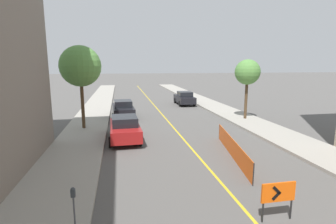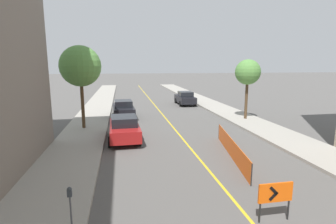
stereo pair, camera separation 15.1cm
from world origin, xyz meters
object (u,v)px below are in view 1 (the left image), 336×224
parked_car_curb_mid (123,109)px  parking_meter_near_curb (74,201)px  street_tree_right_near (247,73)px  street_tree_left_near (80,66)px  arrow_barricade_primary (278,194)px  parked_car_curb_far (184,98)px  parked_car_curb_near (125,128)px

parked_car_curb_mid → parking_meter_near_curb: bearing=-98.5°
parked_car_curb_mid → parking_meter_near_curb: parked_car_curb_mid is taller
parking_meter_near_curb → street_tree_right_near: bearing=48.8°
street_tree_right_near → parked_car_curb_mid: bearing=163.2°
street_tree_left_near → street_tree_right_near: bearing=4.4°
arrow_barricade_primary → parked_car_curb_mid: bearing=103.7°
parking_meter_near_curb → parked_car_curb_far: bearing=68.9°
parked_car_curb_mid → parked_car_curb_far: same height
parking_meter_near_curb → street_tree_left_near: (-1.34, 12.65, 3.52)m
arrow_barricade_primary → parked_car_curb_far: parked_car_curb_far is taller
street_tree_left_near → parked_car_curb_near: bearing=-48.2°
arrow_barricade_primary → street_tree_right_near: street_tree_right_near is taller
street_tree_right_near → arrow_barricade_primary: bearing=-113.1°
parked_car_curb_far → street_tree_left_near: size_ratio=0.73×
parked_car_curb_near → parking_meter_near_curb: bearing=-101.5°
parked_car_curb_near → parking_meter_near_curb: size_ratio=3.26×
parked_car_curb_near → arrow_barricade_primary: bearing=-67.4°
parked_car_curb_far → street_tree_left_near: (-10.28, -10.59, 3.83)m
street_tree_right_near → parked_car_curb_far: bearing=107.5°
arrow_barricade_primary → street_tree_left_near: bearing=118.8°
parked_car_curb_far → parking_meter_near_curb: size_ratio=3.23×
arrow_barricade_primary → parked_car_curb_near: 10.64m
parked_car_curb_far → street_tree_right_near: (3.01, -9.58, 3.29)m
arrow_barricade_primary → parked_car_curb_mid: parked_car_curb_mid is taller
arrow_barricade_primary → parked_car_curb_near: bearing=113.8°
parking_meter_near_curb → parked_car_curb_near: bearing=80.5°
arrow_barricade_primary → street_tree_right_near: size_ratio=0.25×
parking_meter_near_curb → street_tree_left_near: street_tree_left_near is taller
street_tree_left_near → parked_car_curb_mid: bearing=54.7°
arrow_barricade_primary → parked_car_curb_mid: (-4.42, 17.07, -0.09)m
arrow_barricade_primary → parked_car_curb_mid: size_ratio=0.29×
parked_car_curb_near → parked_car_curb_mid: 7.40m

